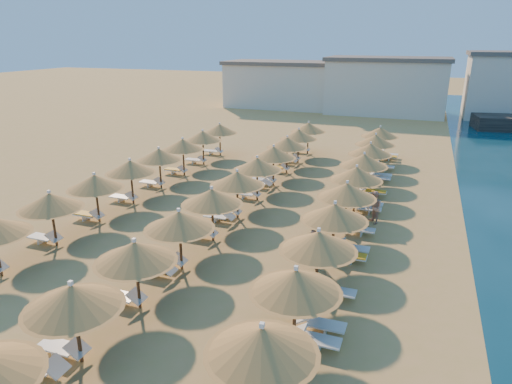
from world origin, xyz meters
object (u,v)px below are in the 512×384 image
at_px(beachgoer_a, 312,245).
at_px(beachgoer_c, 356,184).
at_px(parasol_row_west, 237,179).
at_px(beachgoer_b, 374,208).
at_px(parasol_row_east, 347,191).

relative_size(beachgoer_a, beachgoer_c, 0.86).
xyz_separation_m(beachgoer_a, beachgoer_c, (0.54, 9.52, 0.12)).
xyz_separation_m(parasol_row_west, beachgoer_a, (5.17, -3.66, -1.51)).
bearing_deg(beachgoer_a, beachgoer_c, -158.44).
height_order(parasol_row_west, beachgoer_a, parasol_row_west).
xyz_separation_m(beachgoer_a, beachgoer_b, (2.12, 5.51, 0.15)).
distance_m(parasol_row_west, beachgoer_c, 8.30).
distance_m(beachgoer_a, beachgoer_b, 5.91).
bearing_deg(beachgoer_c, beachgoer_b, -45.07).
distance_m(parasol_row_west, beachgoer_b, 7.65).
bearing_deg(beachgoer_b, beachgoer_a, -56.39).
xyz_separation_m(beachgoer_b, beachgoer_c, (-1.58, 4.00, -0.03)).
relative_size(beachgoer_a, beachgoer_b, 0.83).
height_order(parasol_row_east, beachgoer_a, parasol_row_east).
relative_size(parasol_row_east, parasol_row_west, 1.00).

